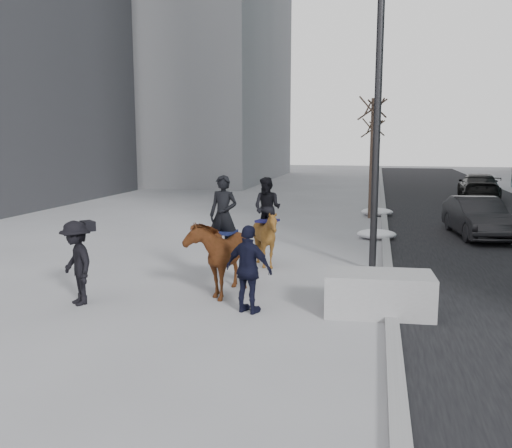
% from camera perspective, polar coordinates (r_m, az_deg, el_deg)
% --- Properties ---
extents(ground, '(120.00, 120.00, 0.00)m').
position_cam_1_polar(ground, '(11.46, -1.32, -8.35)').
color(ground, gray).
rests_on(ground, ground).
extents(road, '(8.00, 90.00, 0.01)m').
position_cam_1_polar(road, '(21.35, 24.20, -1.00)').
color(road, black).
rests_on(road, ground).
extents(curb, '(0.25, 90.00, 0.12)m').
position_cam_1_polar(curb, '(20.89, 13.41, -0.50)').
color(curb, gray).
rests_on(curb, ground).
extents(planter, '(2.14, 1.16, 0.83)m').
position_cam_1_polar(planter, '(10.94, 12.78, -7.16)').
color(planter, gray).
rests_on(planter, ground).
extents(car_near, '(1.97, 4.36, 1.39)m').
position_cam_1_polar(car_near, '(20.44, 22.28, 0.66)').
color(car_near, black).
rests_on(car_near, ground).
extents(car_far, '(2.57, 5.31, 1.49)m').
position_cam_1_polar(car_far, '(32.96, 22.38, 3.67)').
color(car_far, black).
rests_on(car_far, ground).
extents(tree_near, '(1.20, 1.20, 5.66)m').
position_cam_1_polar(tree_near, '(23.80, 12.11, 7.38)').
color(tree_near, '#392921').
rests_on(tree_near, ground).
extents(tree_far, '(1.20, 1.20, 4.77)m').
position_cam_1_polar(tree_far, '(29.12, 12.19, 6.76)').
color(tree_far, '#35291F').
rests_on(tree_far, ground).
extents(mounted_left, '(1.22, 2.14, 2.62)m').
position_cam_1_polar(mounted_left, '(12.07, -3.59, -2.70)').
color(mounted_left, '#522C10').
rests_on(mounted_left, ground).
extents(mounted_right, '(1.61, 1.72, 2.40)m').
position_cam_1_polar(mounted_right, '(14.44, 1.10, -0.79)').
color(mounted_right, '#4A2B0E').
rests_on(mounted_right, ground).
extents(feeder, '(1.11, 1.01, 1.75)m').
position_cam_1_polar(feeder, '(10.64, -0.75, -4.81)').
color(feeder, black).
rests_on(feeder, ground).
extents(camera_crew, '(1.29, 1.23, 1.75)m').
position_cam_1_polar(camera_crew, '(11.78, -18.35, -3.87)').
color(camera_crew, black).
rests_on(camera_crew, ground).
extents(lamppost, '(0.25, 2.20, 9.09)m').
position_cam_1_polar(lamppost, '(14.44, 12.80, 15.05)').
color(lamppost, black).
rests_on(lamppost, ground).
extents(snow_piles, '(1.40, 6.66, 0.36)m').
position_cam_1_polar(snow_piles, '(22.12, 12.61, 0.34)').
color(snow_piles, white).
rests_on(snow_piles, ground).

